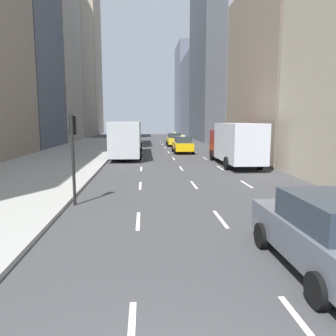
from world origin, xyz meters
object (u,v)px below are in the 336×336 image
traffic_light_pole (73,144)px  city_bus (127,137)px  taxi_second (174,139)px  taxi_lead (183,145)px  box_truck (235,143)px  sedan_black_near (327,234)px

traffic_light_pole → city_bus: bearing=86.4°
taxi_second → city_bus: bearing=-114.9°
taxi_lead → city_bus: size_ratio=0.38×
taxi_second → box_truck: box_truck is taller
taxi_lead → box_truck: (2.80, -9.79, 0.83)m
box_truck → traffic_light_pole: size_ratio=2.33×
taxi_lead → box_truck: size_ratio=0.52×
sedan_black_near → taxi_second: bearing=90.0°
taxi_lead → city_bus: 6.19m
taxi_lead → taxi_second: 9.64m
taxi_lead → traffic_light_pole: bearing=-108.0°
taxi_lead → sedan_black_near: size_ratio=0.97×
taxi_lead → box_truck: box_truck is taller
city_bus → box_truck: size_ratio=1.38×
sedan_black_near → city_bus: city_bus is taller
taxi_lead → taxi_second: same height
city_bus → traffic_light_pole: size_ratio=3.23×
sedan_black_near → box_truck: box_truck is taller
sedan_black_near → city_bus: (-5.61, 24.74, 0.90)m
taxi_lead → city_bus: bearing=-156.5°
taxi_second → box_truck: 19.65m
taxi_lead → sedan_black_near: taxi_lead is taller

